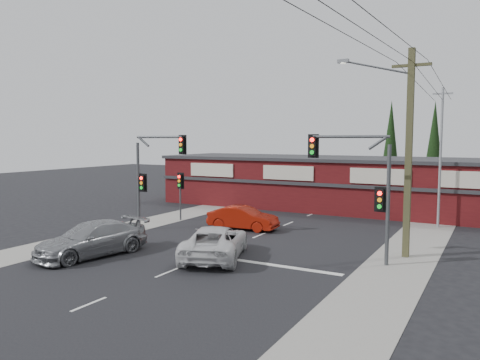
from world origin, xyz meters
The scene contains 18 objects.
ground centered at (0.00, 0.00, 0.00)m, with size 120.00×120.00×0.00m, color black.
road_strip centered at (0.00, 5.00, 0.01)m, with size 14.00×70.00×0.01m, color black.
verge_left centered at (-8.50, 5.00, 0.01)m, with size 3.00×70.00×0.02m, color gray.
verge_right centered at (8.50, 5.00, 0.01)m, with size 3.00×70.00×0.02m, color gray.
stop_line centered at (3.50, -1.50, 0.01)m, with size 6.50×0.35×0.01m, color silver.
white_suv centered at (0.47, -1.65, 0.78)m, with size 2.60×5.65×1.57m, color silver.
silver_suv centered at (-5.06, -4.26, 0.83)m, with size 2.32×5.71×1.66m, color #949699.
red_sedan centered at (-1.78, 5.26, 0.74)m, with size 1.56×4.48×1.47m, color #991709.
lane_dashes centered at (0.00, 10.61, 0.01)m, with size 0.12×58.83×0.01m.
shop_building centered at (-0.99, 16.99, 2.13)m, with size 27.30×8.40×4.22m.
conifer_near centered at (3.50, 24.00, 5.48)m, with size 1.80×1.80×9.25m.
conifer_far centered at (7.00, 26.00, 5.48)m, with size 1.80×1.80×9.25m.
traffic_mast_left centered at (-6.43, 2.00, 3.93)m, with size 3.77×0.27×5.97m.
traffic_mast_right centered at (6.86, 1.00, 3.95)m, with size 3.96×0.27×5.97m.
pedestal_signal centered at (-7.20, 6.01, 2.41)m, with size 0.55×0.27×3.38m.
utility_pole centered at (8.36, 2.99, 5.40)m, with size 4.38×0.59×10.00m.
steel_pole centered at (9.00, 12.00, 4.70)m, with size 1.20×0.16×9.00m.
power_lines centered at (8.47, -2.47, 9.04)m, with size 2.01×29.00×1.22m.
Camera 1 is at (12.28, -20.48, 5.78)m, focal length 35.00 mm.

